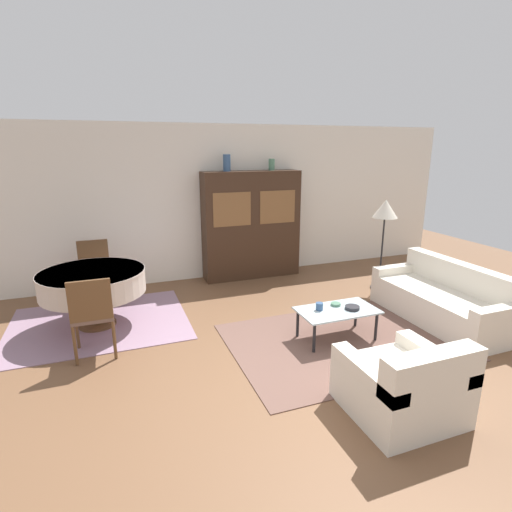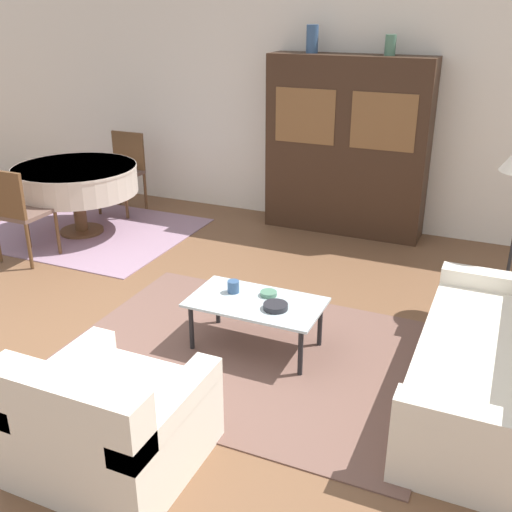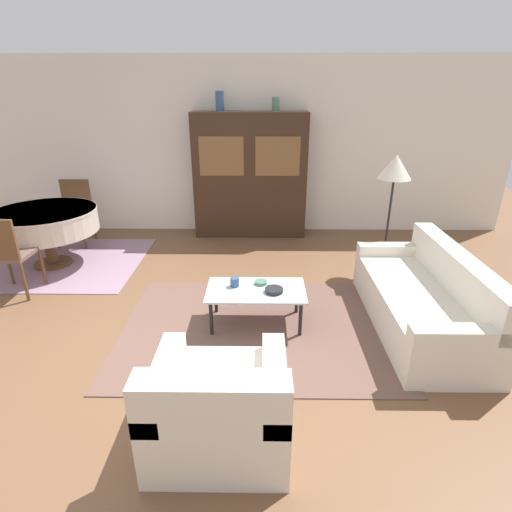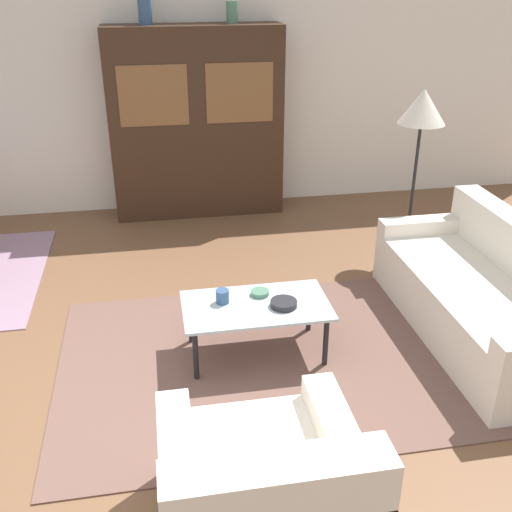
% 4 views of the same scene
% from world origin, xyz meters
% --- Properties ---
extents(ground_plane, '(14.00, 14.00, 0.00)m').
position_xyz_m(ground_plane, '(0.00, 0.00, 0.00)').
color(ground_plane, brown).
extents(wall_back, '(10.00, 0.06, 2.70)m').
position_xyz_m(wall_back, '(0.00, 3.63, 1.35)').
color(wall_back, silver).
rests_on(wall_back, ground_plane).
extents(area_rug, '(2.67, 1.97, 0.01)m').
position_xyz_m(area_rug, '(0.98, 0.54, 0.01)').
color(area_rug, brown).
rests_on(area_rug, ground_plane).
extents(couch, '(0.84, 1.93, 0.79)m').
position_xyz_m(couch, '(2.64, 0.61, 0.29)').
color(couch, silver).
rests_on(couch, ground_plane).
extents(armchair, '(0.90, 0.88, 0.76)m').
position_xyz_m(armchair, '(0.75, -0.84, 0.28)').
color(armchair, silver).
rests_on(armchair, ground_plane).
extents(coffee_table, '(0.98, 0.55, 0.38)m').
position_xyz_m(coffee_table, '(0.98, 0.63, 0.35)').
color(coffee_table, black).
rests_on(coffee_table, area_rug).
extents(display_cabinet, '(1.75, 0.42, 1.91)m').
position_xyz_m(display_cabinet, '(0.85, 3.37, 0.96)').
color(display_cabinet, '#382316').
rests_on(display_cabinet, ground_plane).
extents(floor_lamp, '(0.40, 0.40, 1.50)m').
position_xyz_m(floor_lamp, '(2.64, 1.98, 1.29)').
color(floor_lamp, black).
rests_on(floor_lamp, ground_plane).
extents(cup, '(0.09, 0.09, 0.09)m').
position_xyz_m(cup, '(0.76, 0.70, 0.44)').
color(cup, '#33517A').
rests_on(cup, coffee_table).
extents(bowl, '(0.18, 0.18, 0.04)m').
position_xyz_m(bowl, '(1.15, 0.58, 0.41)').
color(bowl, '#232328').
rests_on(bowl, coffee_table).
extents(bowl_small, '(0.12, 0.12, 0.03)m').
position_xyz_m(bowl_small, '(1.03, 0.75, 0.41)').
color(bowl_small, '#4C7A60').
rests_on(bowl_small, coffee_table).
extents(vase_tall, '(0.13, 0.13, 0.28)m').
position_xyz_m(vase_tall, '(0.41, 3.37, 2.05)').
color(vase_tall, '#33517A').
rests_on(vase_tall, display_cabinet).
extents(vase_short, '(0.11, 0.11, 0.20)m').
position_xyz_m(vase_short, '(1.23, 3.37, 2.01)').
color(vase_short, '#4C7A60').
rests_on(vase_short, display_cabinet).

